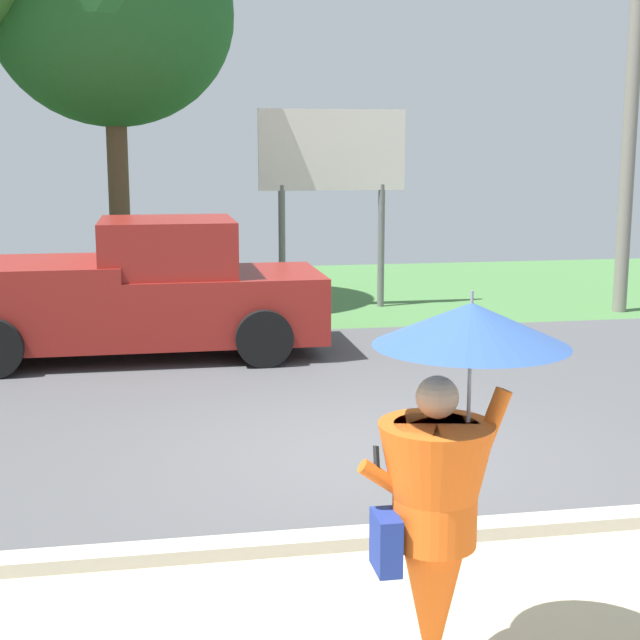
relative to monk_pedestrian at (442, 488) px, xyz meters
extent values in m
cube|color=#4C4C4F|center=(0.48, 5.80, -1.15)|extent=(40.00, 8.00, 0.10)
cube|color=#45763D|center=(0.48, 13.80, -1.15)|extent=(40.00, 8.00, 0.10)
cube|color=#B2AD9E|center=(0.48, 1.80, -1.05)|extent=(40.00, 0.24, 0.10)
cone|color=#E55B19|center=(-0.04, 0.00, -0.38)|extent=(0.60, 0.60, 1.45)
cylinder|color=#E55B19|center=(-0.04, 0.00, 0.02)|extent=(0.44, 0.44, 0.65)
sphere|color=tan|center=(-0.04, 0.00, 0.49)|extent=(0.22, 0.22, 0.22)
cylinder|color=#E55B19|center=(0.24, 0.00, 0.30)|extent=(0.24, 0.09, 0.45)
cylinder|color=#E55B19|center=(-0.30, 0.02, 0.06)|extent=(0.29, 0.08, 0.24)
cylinder|color=gray|center=(0.13, 0.00, 0.52)|extent=(0.02, 0.02, 0.75)
cone|color=#33569E|center=(0.13, 0.00, 0.86)|extent=(1.00, 1.00, 0.22)
cylinder|color=gray|center=(0.13, 0.00, 0.98)|extent=(0.02, 0.02, 0.10)
cube|color=black|center=(-0.34, 0.05, 0.15)|extent=(0.02, 0.11, 0.16)
cube|color=navy|center=(-0.31, -0.05, -0.25)|extent=(0.12, 0.24, 0.30)
cube|color=maroon|center=(-1.75, 8.47, -0.42)|extent=(5.20, 2.00, 0.90)
cube|color=maroon|center=(-1.25, 8.47, 0.33)|extent=(1.80, 1.84, 0.90)
cube|color=#2D3842|center=(-0.40, 8.47, 0.33)|extent=(0.10, 1.70, 0.77)
cube|color=maroon|center=(-3.05, 8.47, 0.13)|extent=(2.40, 2.00, 0.20)
cylinder|color=black|center=(-0.05, 9.47, -0.72)|extent=(0.76, 0.28, 0.76)
cylinder|color=black|center=(-0.05, 7.47, -0.72)|extent=(0.76, 0.28, 0.76)
cylinder|color=black|center=(-3.45, 9.47, -0.72)|extent=(0.76, 0.28, 0.76)
cylinder|color=gray|center=(6.61, 10.51, 2.43)|extent=(0.24, 0.24, 7.07)
cylinder|color=slate|center=(0.80, 11.77, 0.00)|extent=(0.12, 0.12, 2.20)
cylinder|color=slate|center=(2.60, 11.77, 0.00)|extent=(0.12, 0.12, 2.20)
cube|color=silver|center=(1.70, 11.77, 1.70)|extent=(2.60, 0.10, 1.40)
cylinder|color=brown|center=(-2.00, 12.25, 0.77)|extent=(0.36, 0.36, 3.74)
ellipsoid|color=#1E5623|center=(-2.00, 12.25, 3.95)|extent=(4.11, 4.11, 3.74)
camera|label=1|loc=(-1.43, -4.35, 1.73)|focal=51.91mm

